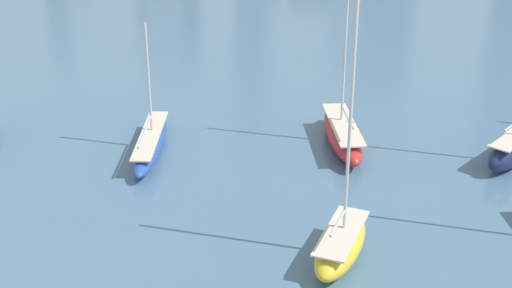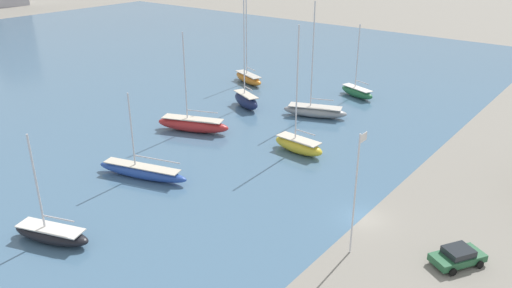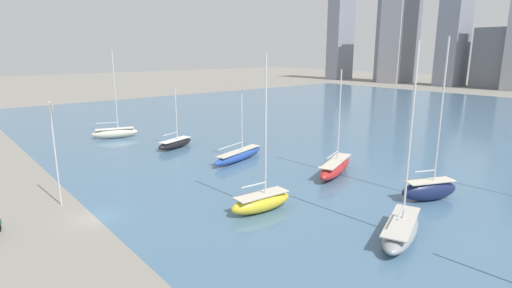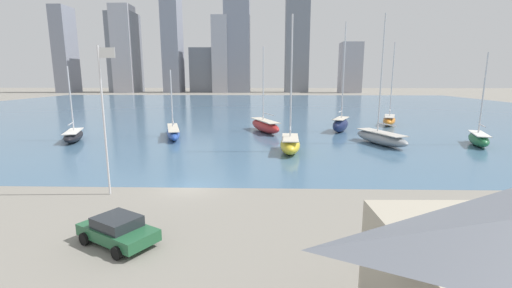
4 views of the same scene
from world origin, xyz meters
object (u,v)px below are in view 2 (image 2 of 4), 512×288
sailboat_navy (246,100)px  sailboat_red (193,124)px  parked_sedan_green (458,256)px  sailboat_green (357,92)px  sailboat_gray (315,111)px  flag_pole (356,190)px  sailboat_black (51,233)px  sailboat_blue (142,171)px  sailboat_yellow (298,145)px  sailboat_orange (248,78)px

sailboat_navy → sailboat_red: bearing=-152.8°
parked_sedan_green → sailboat_green: bearing=-21.0°
sailboat_gray → parked_sedan_green: 35.53m
flag_pole → parked_sedan_green: bearing=-63.3°
sailboat_green → sailboat_black: (-53.12, 1.52, -0.11)m
sailboat_green → sailboat_blue: sailboat_green is taller
sailboat_red → parked_sedan_green: (-7.59, -37.22, -0.26)m
sailboat_blue → sailboat_navy: bearing=-3.2°
sailboat_yellow → sailboat_black: (-28.87, 6.30, -0.24)m
parked_sedan_green → sailboat_orange: bearing=-2.2°
sailboat_green → sailboat_orange: (-4.66, 18.78, 0.07)m
sailboat_navy → sailboat_blue: sailboat_navy is taller
flag_pole → sailboat_yellow: bearing=45.8°
sailboat_orange → sailboat_green: bearing=-55.2°
sailboat_red → parked_sedan_green: bearing=-123.4°
sailboat_green → sailboat_orange: 19.35m
flag_pole → sailboat_orange: size_ratio=0.74×
sailboat_gray → sailboat_blue: bearing=149.7°
flag_pole → sailboat_yellow: sailboat_yellow is taller
sailboat_green → sailboat_yellow: (-24.25, -4.78, 0.14)m
sailboat_gray → sailboat_navy: bearing=84.4°
sailboat_red → parked_sedan_green: size_ratio=2.79×
sailboat_yellow → sailboat_blue: bearing=153.2°
sailboat_orange → sailboat_yellow: 30.64m
sailboat_blue → parked_sedan_green: 32.36m
sailboat_yellow → sailboat_gray: 13.09m
sailboat_yellow → sailboat_blue: (-16.12, 9.56, -0.23)m
sailboat_navy → parked_sedan_green: bearing=-93.3°
flag_pole → sailboat_yellow: (14.33, 14.76, -4.79)m
sailboat_black → flag_pole: bearing=-74.7°
sailboat_black → sailboat_gray: (40.91, -1.15, 0.14)m
sailboat_orange → sailboat_blue: bearing=-137.7°
sailboat_gray → parked_sedan_green: (-22.56, -27.45, -0.17)m
sailboat_green → sailboat_gray: bearing=-162.3°
sailboat_yellow → sailboat_gray: bearing=27.0°
sailboat_navy → sailboat_red: 12.05m
flag_pole → sailboat_orange: bearing=48.5°
sailboat_gray → flag_pole: bearing=-164.3°
sailboat_blue → flag_pole: bearing=-102.4°
flag_pole → sailboat_black: size_ratio=1.07×
sailboat_black → sailboat_red: 27.33m
sailboat_yellow → sailboat_red: (-2.93, 14.92, -0.02)m
sailboat_green → sailboat_black: size_ratio=1.16×
sailboat_green → sailboat_blue: (-40.37, 4.78, -0.09)m
sailboat_gray → sailboat_red: size_ratio=1.23×
sailboat_orange → sailboat_blue: (-35.71, -14.00, -0.16)m
sailboat_black → sailboat_gray: bearing=-21.0°
flag_pole → sailboat_red: 32.15m
parked_sedan_green → sailboat_gray: bearing=-8.3°
sailboat_yellow → sailboat_gray: (12.04, 5.14, -0.10)m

